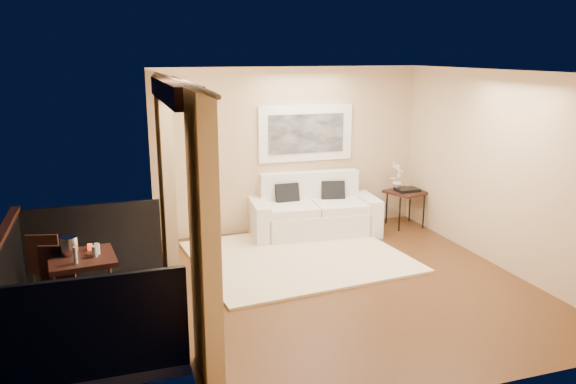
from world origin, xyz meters
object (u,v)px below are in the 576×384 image
sofa (313,213)px  ice_bucket (69,246)px  orchid (397,176)px  bistro_table (82,264)px  side_table (406,194)px  balcony_chair_far (47,262)px  balcony_chair_near (56,280)px

sofa → ice_bucket: ice_bucket is taller
orchid → sofa: bearing=-179.2°
bistro_table → ice_bucket: bearing=138.2°
orchid → ice_bucket: 5.57m
ice_bucket → side_table: bearing=21.0°
bistro_table → ice_bucket: ice_bucket is taller
side_table → balcony_chair_far: 5.74m
orchid → balcony_chair_near: (-5.31, -2.10, -0.37)m
orchid → bistro_table: orchid is taller
balcony_chair_far → sofa: bearing=-146.8°
balcony_chair_near → sofa: bearing=43.3°
ice_bucket → bistro_table: bearing=-41.8°
sofa → balcony_chair_near: sofa is taller
bistro_table → ice_bucket: 0.24m
side_table → orchid: size_ratio=1.48×
side_table → balcony_chair_near: 5.78m
side_table → bistro_table: bearing=-157.5°
sofa → ice_bucket: 4.22m
orchid → bistro_table: 5.50m
sofa → orchid: size_ratio=4.30×
orchid → balcony_chair_near: 5.72m
sofa → side_table: bearing=1.7°
balcony_chair_far → orchid: bearing=-151.9°
balcony_chair_far → balcony_chair_near: bearing=116.3°
side_table → balcony_chair_near: bearing=-160.0°
ice_bucket → balcony_chair_far: bearing=115.1°
sofa → side_table: 1.66m
sofa → balcony_chair_far: 4.19m
bistro_table → balcony_chair_far: balcony_chair_far is taller
balcony_chair_near → balcony_chair_far: bearing=117.5°
balcony_chair_near → ice_bucket: size_ratio=4.36×
sofa → bistro_table: bearing=-142.5°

